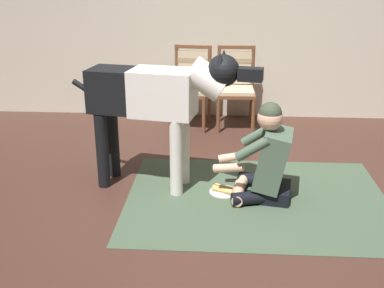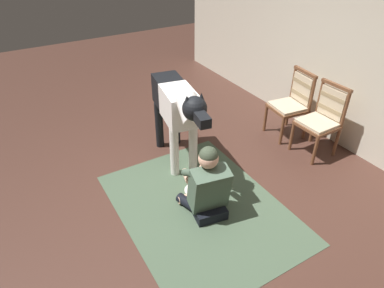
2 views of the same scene
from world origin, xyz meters
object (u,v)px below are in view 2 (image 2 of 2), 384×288
person_sitting_on_floor (207,186)px  dining_chair_right_of_pair (323,117)px  dining_chair_left_of_pair (293,101)px  large_dog (178,107)px  hot_dog_on_plate (195,189)px

person_sitting_on_floor → dining_chair_right_of_pair: bearing=96.4°
person_sitting_on_floor → dining_chair_left_of_pair: bearing=111.3°
dining_chair_right_of_pair → large_dog: bearing=-112.0°
dining_chair_left_of_pair → large_dog: 1.83m
dining_chair_left_of_pair → hot_dog_on_plate: 2.02m
hot_dog_on_plate → person_sitting_on_floor: bearing=-10.3°
dining_chair_left_of_pair → hot_dog_on_plate: bearing=-77.7°
dining_chair_right_of_pair → large_dog: 1.96m
dining_chair_left_of_pair → hot_dog_on_plate: size_ratio=3.78×
person_sitting_on_floor → hot_dog_on_plate: (-0.35, 0.06, -0.33)m
person_sitting_on_floor → large_dog: bearing=169.7°
dining_chair_left_of_pair → large_dog: bearing=-95.7°
dining_chair_left_of_pair → dining_chair_right_of_pair: 0.55m
person_sitting_on_floor → hot_dog_on_plate: size_ratio=3.31×
dining_chair_right_of_pair → person_sitting_on_floor: (0.22, -1.97, -0.19)m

